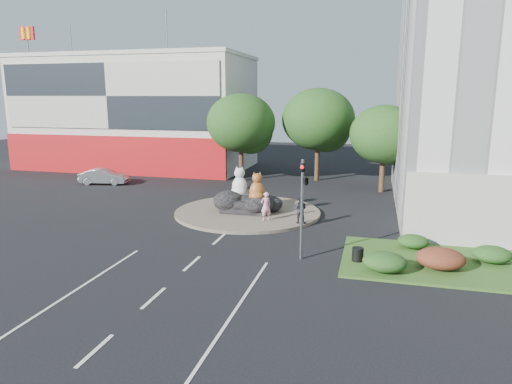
# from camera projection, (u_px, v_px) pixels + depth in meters

# --- Properties ---
(ground) EXTENTS (120.00, 120.00, 0.00)m
(ground) POSITION_uv_depth(u_px,v_px,m) (192.00, 264.00, 22.10)
(ground) COLOR black
(ground) RESTS_ON ground
(roundabout_island) EXTENTS (10.00, 10.00, 0.20)m
(roundabout_island) POSITION_uv_depth(u_px,v_px,m) (248.00, 212.00, 31.54)
(roundabout_island) COLOR brown
(roundabout_island) RESTS_ON ground
(rock_plinth) EXTENTS (3.20, 2.60, 0.90)m
(rock_plinth) POSITION_uv_depth(u_px,v_px,m) (248.00, 204.00, 31.43)
(rock_plinth) COLOR black
(rock_plinth) RESTS_ON roundabout_island
(shophouse_block) EXTENTS (25.20, 12.30, 17.40)m
(shophouse_block) POSITION_uv_depth(u_px,v_px,m) (137.00, 112.00, 51.71)
(shophouse_block) COLOR #B9B6A7
(shophouse_block) RESTS_ON ground
(grass_verge) EXTENTS (10.00, 6.00, 0.12)m
(grass_verge) POSITION_uv_depth(u_px,v_px,m) (448.00, 263.00, 21.95)
(grass_verge) COLOR #28531B
(grass_verge) RESTS_ON ground
(tree_left) EXTENTS (6.46, 6.46, 8.27)m
(tree_left) POSITION_uv_depth(u_px,v_px,m) (242.00, 126.00, 42.88)
(tree_left) COLOR #382314
(tree_left) RESTS_ON ground
(tree_mid) EXTENTS (6.84, 6.84, 8.76)m
(tree_mid) POSITION_uv_depth(u_px,v_px,m) (319.00, 122.00, 42.98)
(tree_mid) COLOR #382314
(tree_mid) RESTS_ON ground
(tree_right) EXTENTS (5.70, 5.70, 7.30)m
(tree_right) POSITION_uv_depth(u_px,v_px,m) (385.00, 137.00, 37.90)
(tree_right) COLOR #382314
(tree_right) RESTS_ON ground
(hedge_near_green) EXTENTS (2.00, 1.60, 0.90)m
(hedge_near_green) POSITION_uv_depth(u_px,v_px,m) (385.00, 262.00, 20.70)
(hedge_near_green) COLOR #133B15
(hedge_near_green) RESTS_ON grass_verge
(hedge_red) EXTENTS (2.20, 1.76, 0.99)m
(hedge_red) POSITION_uv_depth(u_px,v_px,m) (441.00, 259.00, 21.02)
(hedge_red) COLOR #4A2113
(hedge_red) RESTS_ON grass_verge
(hedge_mid_green) EXTENTS (1.80, 1.44, 0.81)m
(hedge_mid_green) POSITION_uv_depth(u_px,v_px,m) (492.00, 254.00, 21.84)
(hedge_mid_green) COLOR #133B15
(hedge_mid_green) RESTS_ON grass_verge
(hedge_back_green) EXTENTS (1.60, 1.28, 0.72)m
(hedge_back_green) POSITION_uv_depth(u_px,v_px,m) (413.00, 241.00, 23.94)
(hedge_back_green) COLOR #133B15
(hedge_back_green) RESTS_ON grass_verge
(traffic_light) EXTENTS (0.44, 1.24, 5.00)m
(traffic_light) POSITION_uv_depth(u_px,v_px,m) (304.00, 188.00, 21.98)
(traffic_light) COLOR #595B60
(traffic_light) RESTS_ON ground
(street_lamp) EXTENTS (2.34, 0.22, 8.06)m
(street_lamp) POSITION_uv_depth(u_px,v_px,m) (457.00, 158.00, 25.57)
(street_lamp) COLOR #595B60
(street_lamp) RESTS_ON ground
(cat_white) EXTENTS (1.54, 1.42, 2.14)m
(cat_white) POSITION_uv_depth(u_px,v_px,m) (240.00, 182.00, 31.55)
(cat_white) COLOR beige
(cat_white) RESTS_ON rock_plinth
(cat_tabby) EXTENTS (1.45, 1.36, 1.95)m
(cat_tabby) POSITION_uv_depth(u_px,v_px,m) (257.00, 186.00, 30.42)
(cat_tabby) COLOR #C87129
(cat_tabby) RESTS_ON rock_plinth
(kitten_calico) EXTENTS (0.63, 0.60, 0.81)m
(kitten_calico) POSITION_uv_depth(u_px,v_px,m) (224.00, 207.00, 30.96)
(kitten_calico) COLOR beige
(kitten_calico) RESTS_ON roundabout_island
(kitten_white) EXTENTS (0.62, 0.59, 0.82)m
(kitten_white) POSITION_uv_depth(u_px,v_px,m) (267.00, 209.00, 30.25)
(kitten_white) COLOR beige
(kitten_white) RESTS_ON roundabout_island
(pedestrian_pink) EXTENTS (0.80, 0.75, 1.83)m
(pedestrian_pink) POSITION_uv_depth(u_px,v_px,m) (266.00, 206.00, 28.94)
(pedestrian_pink) COLOR pink
(pedestrian_pink) RESTS_ON roundabout_island
(pedestrian_dark) EXTENTS (0.90, 0.72, 1.77)m
(pedestrian_dark) POSITION_uv_depth(u_px,v_px,m) (300.00, 209.00, 28.29)
(pedestrian_dark) COLOR black
(pedestrian_dark) RESTS_ON roundabout_island
(parked_car) EXTENTS (4.58, 2.31, 1.44)m
(parked_car) POSITION_uv_depth(u_px,v_px,m) (104.00, 176.00, 42.02)
(parked_car) COLOR #A2A6AA
(parked_car) RESTS_ON ground
(litter_bin) EXTENTS (0.73, 0.73, 0.66)m
(litter_bin) POSITION_uv_depth(u_px,v_px,m) (358.00, 254.00, 22.07)
(litter_bin) COLOR black
(litter_bin) RESTS_ON grass_verge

